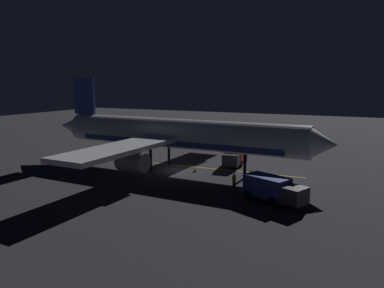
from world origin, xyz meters
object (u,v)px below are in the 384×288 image
traffic_cone_near_right (251,172)px  traffic_cone_far (213,190)px  airliner (173,135)px  baggage_truck (272,189)px  ground_crew_worker (234,182)px  traffic_cone_near_left (265,181)px  traffic_cone_under_wing (195,170)px  catering_truck (235,155)px

traffic_cone_near_right → traffic_cone_far: size_ratio=1.00×
airliner → baggage_truck: airliner is taller
ground_crew_worker → traffic_cone_near_right: 7.36m
traffic_cone_near_left → traffic_cone_near_right: (-3.48, -2.63, 0.00)m
traffic_cone_near_right → traffic_cone_under_wing: bearing=-73.0°
baggage_truck → ground_crew_worker: bearing=-115.9°
catering_truck → traffic_cone_near_left: 9.64m
catering_truck → traffic_cone_near_left: bearing=38.4°
catering_truck → traffic_cone_under_wing: size_ratio=12.16×
airliner → traffic_cone_near_left: (1.44, 12.16, -4.24)m
ground_crew_worker → traffic_cone_near_left: (-3.84, 2.23, -0.64)m
catering_truck → traffic_cone_far: size_ratio=12.16×
catering_truck → ground_crew_worker: (11.35, 3.72, -0.44)m
airliner → catering_truck: airliner is taller
airliner → baggage_truck: 16.51m
ground_crew_worker → traffic_cone_near_right: bearing=-176.9°
airliner → traffic_cone_far: (6.85, 8.22, -4.24)m
catering_truck → traffic_cone_near_left: size_ratio=12.16×
traffic_cone_near_left → traffic_cone_near_right: 4.37m
catering_truck → ground_crew_worker: size_ratio=3.84×
catering_truck → airliner: bearing=-45.7°
baggage_truck → catering_truck: size_ratio=0.94×
baggage_truck → catering_truck: (-13.51, -8.16, 0.10)m
baggage_truck → traffic_cone_near_left: (-6.00, -2.22, -0.97)m
baggage_truck → traffic_cone_near_right: 10.70m
ground_crew_worker → traffic_cone_under_wing: size_ratio=3.16×
ground_crew_worker → traffic_cone_under_wing: ground_crew_worker is taller
baggage_truck → traffic_cone_far: 6.26m
ground_crew_worker → traffic_cone_far: (1.57, -1.71, -0.64)m
airliner → catering_truck: bearing=134.3°
ground_crew_worker → catering_truck: bearing=-161.9°
traffic_cone_under_wing → ground_crew_worker: bearing=52.5°
traffic_cone_far → catering_truck: bearing=-171.2°
ground_crew_worker → traffic_cone_near_left: size_ratio=3.16×
ground_crew_worker → traffic_cone_near_right: (-7.32, -0.40, -0.64)m
traffic_cone_near_right → baggage_truck: bearing=27.1°
traffic_cone_near_left → traffic_cone_under_wing: size_ratio=1.00×
catering_truck → ground_crew_worker: 11.95m
traffic_cone_under_wing → traffic_cone_far: same height
ground_crew_worker → traffic_cone_under_wing: bearing=-127.5°
airliner → catering_truck: 9.24m
airliner → traffic_cone_under_wing: airliner is taller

